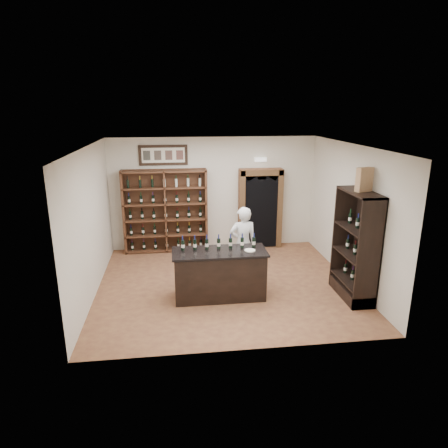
{
  "coord_description": "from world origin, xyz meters",
  "views": [
    {
      "loc": [
        -1.04,
        -7.99,
        3.76
      ],
      "look_at": [
        0.0,
        0.3,
        1.29
      ],
      "focal_mm": 32.0,
      "sensor_mm": 36.0,
      "label": 1
    }
  ],
  "objects_px": {
    "wine_shelf": "(166,211)",
    "counter_bottle_0": "(183,245)",
    "shopkeeper": "(243,244)",
    "wine_crate": "(364,180)",
    "side_cabinet": "(356,262)",
    "tasting_counter": "(220,275)"
  },
  "relations": [
    {
      "from": "wine_shelf",
      "to": "counter_bottle_0",
      "type": "distance_m",
      "value": 2.81
    },
    {
      "from": "shopkeeper",
      "to": "wine_crate",
      "type": "xyz_separation_m",
      "value": [
        2.11,
        -1.15,
        1.59
      ]
    },
    {
      "from": "counter_bottle_0",
      "to": "shopkeeper",
      "type": "bearing_deg",
      "value": 27.12
    },
    {
      "from": "wine_shelf",
      "to": "shopkeeper",
      "type": "relative_size",
      "value": 1.31
    },
    {
      "from": "counter_bottle_0",
      "to": "side_cabinet",
      "type": "distance_m",
      "value": 3.49
    },
    {
      "from": "counter_bottle_0",
      "to": "wine_crate",
      "type": "relative_size",
      "value": 0.66
    },
    {
      "from": "counter_bottle_0",
      "to": "side_cabinet",
      "type": "relative_size",
      "value": 0.14
    },
    {
      "from": "wine_crate",
      "to": "shopkeeper",
      "type": "bearing_deg",
      "value": 133.64
    },
    {
      "from": "counter_bottle_0",
      "to": "tasting_counter",
      "type": "bearing_deg",
      "value": -11.3
    },
    {
      "from": "shopkeeper",
      "to": "counter_bottle_0",
      "type": "bearing_deg",
      "value": 24.1
    },
    {
      "from": "tasting_counter",
      "to": "side_cabinet",
      "type": "xyz_separation_m",
      "value": [
        2.72,
        -0.3,
        0.26
      ]
    },
    {
      "from": "wine_shelf",
      "to": "counter_bottle_0",
      "type": "relative_size",
      "value": 7.33
    },
    {
      "from": "side_cabinet",
      "to": "shopkeeper",
      "type": "height_order",
      "value": "side_cabinet"
    },
    {
      "from": "wine_shelf",
      "to": "side_cabinet",
      "type": "height_order",
      "value": "same"
    },
    {
      "from": "tasting_counter",
      "to": "side_cabinet",
      "type": "height_order",
      "value": "side_cabinet"
    },
    {
      "from": "counter_bottle_0",
      "to": "side_cabinet",
      "type": "xyz_separation_m",
      "value": [
        3.44,
        -0.44,
        -0.35
      ]
    },
    {
      "from": "wine_crate",
      "to": "side_cabinet",
      "type": "bearing_deg",
      "value": 76.16
    },
    {
      "from": "shopkeeper",
      "to": "wine_shelf",
      "type": "bearing_deg",
      "value": -53.84
    },
    {
      "from": "tasting_counter",
      "to": "wine_crate",
      "type": "relative_size",
      "value": 4.12
    },
    {
      "from": "wine_shelf",
      "to": "side_cabinet",
      "type": "distance_m",
      "value": 5.02
    },
    {
      "from": "wine_shelf",
      "to": "side_cabinet",
      "type": "bearing_deg",
      "value": -40.21
    },
    {
      "from": "tasting_counter",
      "to": "wine_crate",
      "type": "height_order",
      "value": "wine_crate"
    }
  ]
}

